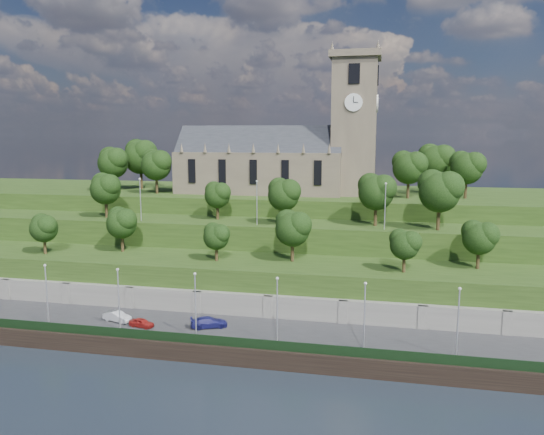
% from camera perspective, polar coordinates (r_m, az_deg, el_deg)
% --- Properties ---
extents(ground, '(320.00, 320.00, 0.00)m').
position_cam_1_polar(ground, '(64.39, -7.16, -15.28)').
color(ground, '#1B222C').
rests_on(ground, ground).
extents(promenade, '(160.00, 12.00, 2.00)m').
position_cam_1_polar(promenade, '(69.25, -5.53, -12.57)').
color(promenade, '#2D2D30').
rests_on(promenade, ground).
extents(quay_wall, '(160.00, 0.50, 2.20)m').
position_cam_1_polar(quay_wall, '(63.90, -7.19, -14.40)').
color(quay_wall, black).
rests_on(quay_wall, ground).
extents(fence, '(160.00, 0.10, 1.20)m').
position_cam_1_polar(fence, '(63.90, -7.02, -12.94)').
color(fence, black).
rests_on(fence, promenade).
extents(retaining_wall, '(160.00, 2.10, 5.00)m').
position_cam_1_polar(retaining_wall, '(74.10, -4.15, -9.86)').
color(retaining_wall, slate).
rests_on(retaining_wall, ground).
extents(embankment_lower, '(160.00, 12.00, 8.00)m').
position_cam_1_polar(embankment_lower, '(79.19, -2.96, -7.47)').
color(embankment_lower, '#253E14').
rests_on(embankment_lower, ground).
extents(embankment_upper, '(160.00, 10.00, 12.00)m').
position_cam_1_polar(embankment_upper, '(89.01, -1.16, -4.29)').
color(embankment_upper, '#253E14').
rests_on(embankment_upper, ground).
extents(hilltop, '(160.00, 32.00, 15.00)m').
position_cam_1_polar(hilltop, '(108.86, 1.32, -1.05)').
color(hilltop, '#253E14').
rests_on(hilltop, ground).
extents(church, '(38.60, 12.35, 27.60)m').
position_cam_1_polar(church, '(103.21, 1.38, 6.80)').
color(church, brown).
rests_on(church, hilltop).
extents(trees_lower, '(68.96, 8.49, 7.57)m').
position_cam_1_polar(trees_lower, '(77.34, -2.20, -1.32)').
color(trees_lower, '#312513').
rests_on(trees_lower, embankment_lower).
extents(trees_upper, '(61.65, 8.24, 9.17)m').
position_cam_1_polar(trees_upper, '(84.73, 3.62, 2.95)').
color(trees_upper, '#312513').
rests_on(trees_upper, embankment_upper).
extents(trees_hilltop, '(73.92, 16.11, 10.44)m').
position_cam_1_polar(trees_hilltop, '(102.92, -0.43, 6.12)').
color(trees_hilltop, '#312513').
rests_on(trees_hilltop, hilltop).
extents(lamp_posts_promenade, '(60.36, 0.36, 8.13)m').
position_cam_1_polar(lamp_posts_promenade, '(64.84, -8.24, -8.81)').
color(lamp_posts_promenade, '#B2B2B7').
rests_on(lamp_posts_promenade, promenade).
extents(lamp_posts_upper, '(40.36, 0.36, 7.19)m').
position_cam_1_polar(lamp_posts_upper, '(84.35, -1.64, 2.01)').
color(lamp_posts_upper, '#B2B2B7').
rests_on(lamp_posts_upper, embankment_upper).
extents(car_left, '(3.49, 1.90, 1.13)m').
position_cam_1_polar(car_left, '(70.91, -13.86, -10.93)').
color(car_left, maroon).
rests_on(car_left, promenade).
extents(car_middle, '(4.21, 2.37, 1.31)m').
position_cam_1_polar(car_middle, '(73.70, -16.31, -10.19)').
color(car_middle, '#A5A6AA').
rests_on(car_middle, promenade).
extents(car_right, '(5.05, 3.59, 1.36)m').
position_cam_1_polar(car_right, '(69.22, -6.80, -11.12)').
color(car_right, navy).
rests_on(car_right, promenade).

